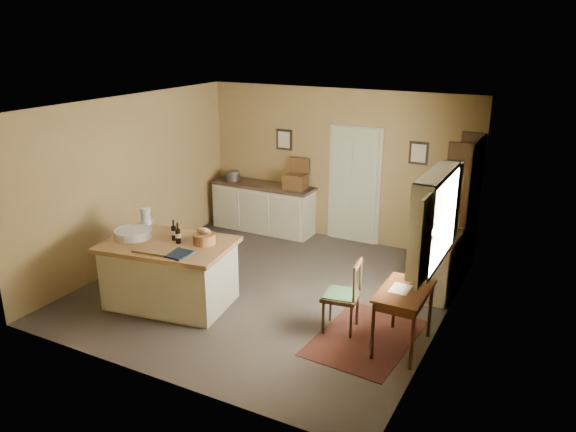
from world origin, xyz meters
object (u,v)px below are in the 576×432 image
(sideboard, at_px, (264,206))
(right_cabinet, at_px, (437,264))
(shelving_unit, at_px, (465,208))
(desk_chair, at_px, (341,296))
(work_island, at_px, (169,271))
(writing_desk, at_px, (404,297))

(sideboard, bearing_deg, right_cabinet, -18.17)
(sideboard, height_order, shelving_unit, shelving_unit)
(sideboard, bearing_deg, shelving_unit, -4.17)
(desk_chair, relative_size, shelving_unit, 0.44)
(work_island, xyz_separation_m, shelving_unit, (3.35, 2.93, 0.59))
(work_island, distance_m, writing_desk, 3.22)
(work_island, distance_m, shelving_unit, 4.49)
(sideboard, relative_size, shelving_unit, 0.92)
(sideboard, xyz_separation_m, desk_chair, (2.73, -2.78, -0.01))
(writing_desk, bearing_deg, shelving_unit, 86.51)
(right_cabinet, bearing_deg, desk_chair, -116.82)
(sideboard, distance_m, desk_chair, 3.89)
(work_island, bearing_deg, sideboard, 87.48)
(work_island, height_order, right_cabinet, work_island)
(work_island, height_order, writing_desk, work_island)
(sideboard, bearing_deg, desk_chair, -45.51)
(shelving_unit, bearing_deg, right_cabinet, -99.93)
(sideboard, height_order, desk_chair, sideboard)
(sideboard, height_order, writing_desk, sideboard)
(work_island, xyz_separation_m, sideboard, (-0.34, 3.20, -0.00))
(writing_desk, height_order, desk_chair, desk_chair)
(writing_desk, xyz_separation_m, shelving_unit, (0.16, 2.56, 0.40))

